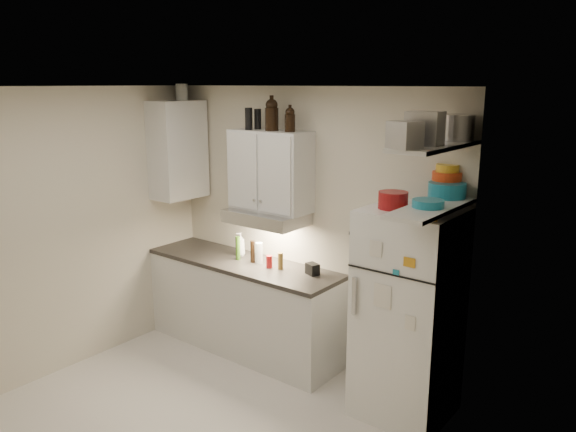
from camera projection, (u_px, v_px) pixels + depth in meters
The scene contains 36 objects.
floor at pixel (194, 422), 4.47m from camera, with size 3.20×3.00×0.02m, color silver.
ceiling at pixel (179, 85), 3.87m from camera, with size 3.20×3.00×0.02m, color white.
back_wall at pixel (307, 226), 5.33m from camera, with size 3.20×0.02×2.60m, color beige.
left_wall at pixel (68, 231), 5.14m from camera, with size 0.02×3.00×2.60m, color beige.
right_wall at pixel (378, 321), 3.20m from camera, with size 0.02×3.00×2.60m, color beige.
base_cabinet at pixel (244, 307), 5.62m from camera, with size 2.10×0.60×0.88m, color silver.
countertop at pixel (243, 263), 5.51m from camera, with size 2.10×0.62×0.04m, color #2D2A27.
upper_cabinet at pixel (270, 171), 5.25m from camera, with size 0.80×0.33×0.75m, color silver.
side_cabinet at pixel (178, 150), 5.80m from camera, with size 0.33×0.55×1.00m, color silver.
range_hood at pixel (266, 217), 5.30m from camera, with size 0.76×0.46×0.12m, color silver.
fridge at pixel (408, 315), 4.41m from camera, with size 0.70×0.68×1.70m, color white.
shelf_hi at pixel (435, 146), 3.88m from camera, with size 0.30×0.95×0.03m, color silver.
shelf_lo at pixel (432, 208), 3.98m from camera, with size 0.30×0.95×0.03m, color silver.
knife_strip at pixel (370, 237), 4.88m from camera, with size 0.42×0.02×0.03m, color black.
dutch_oven at pixel (393, 200), 4.23m from camera, with size 0.22×0.22×0.13m, color maroon.
book_stack at pixel (425, 212), 3.95m from camera, with size 0.17×0.22×0.07m, color orange.
spice_jar at pixel (426, 207), 4.07m from camera, with size 0.06×0.06×0.09m, color silver.
stock_pot at pixel (456, 127), 4.08m from camera, with size 0.27×0.27×0.19m, color silver.
tin_a at pixel (425, 128), 3.78m from camera, with size 0.23×0.20×0.23m, color #AAAAAD.
tin_b at pixel (405, 135), 3.58m from camera, with size 0.18×0.18×0.18m, color #AAAAAD.
bowl_teal at pixel (447, 190), 4.27m from camera, with size 0.29×0.29×0.11m, color teal.
bowl_orange at pixel (447, 176), 4.34m from camera, with size 0.23×0.23×0.07m, color red.
bowl_yellow at pixel (448, 168), 4.33m from camera, with size 0.18×0.18×0.06m, color gold.
plates at pixel (428, 204), 3.93m from camera, with size 0.22×0.22×0.06m, color teal.
growler_a at pixel (272, 114), 5.10m from camera, with size 0.12×0.12×0.29m, color black, non-canonical shape.
growler_b at pixel (290, 119), 4.97m from camera, with size 0.09×0.09×0.22m, color black, non-canonical shape.
thermos_a at pixel (258, 119), 5.27m from camera, with size 0.07×0.07×0.19m, color black.
thermos_b at pixel (249, 119), 5.20m from camera, with size 0.07×0.07×0.20m, color black.
side_jar at pixel (182, 92), 5.77m from camera, with size 0.13×0.13×0.17m, color silver.
soap_bottle at pixel (240, 243), 5.66m from camera, with size 0.10×0.10×0.27m, color silver.
pepper_mill at pixel (280, 261), 5.25m from camera, with size 0.05×0.05×0.16m, color brown.
oil_bottle at pixel (238, 248), 5.53m from camera, with size 0.05×0.05×0.24m, color #376318.
vinegar_bottle at pixel (253, 252), 5.45m from camera, with size 0.05×0.05×0.22m, color black.
clear_bottle at pixel (259, 253), 5.42m from camera, with size 0.07×0.07×0.21m, color silver.
red_jar at pixel (269, 262), 5.30m from camera, with size 0.06×0.06×0.12m, color maroon.
caddy at pixel (312, 269), 5.12m from camera, with size 0.12×0.09×0.10m, color black.
Camera 1 is at (3.04, -2.66, 2.63)m, focal length 35.00 mm.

